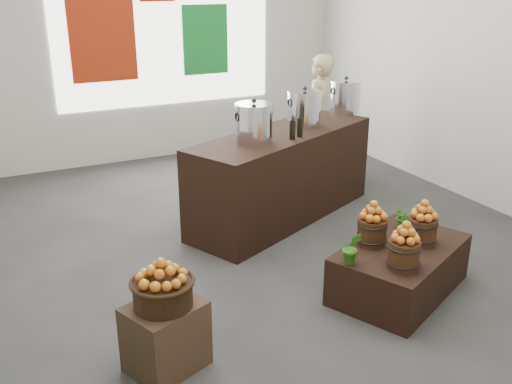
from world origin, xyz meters
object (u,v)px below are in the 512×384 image
wicker_basket (163,294)px  shopper (317,116)px  stock_pot_left (254,124)px  counter (282,176)px  display_table (400,269)px  crate (166,337)px  stock_pot_center (304,109)px  stock_pot_right (345,97)px

wicker_basket → shopper: (3.18, 3.15, 0.23)m
stock_pot_left → shopper: shopper is taller
wicker_basket → counter: size_ratio=0.16×
wicker_basket → display_table: wicker_basket is taller
wicker_basket → shopper: shopper is taller
shopper → crate: bearing=10.2°
counter → shopper: 1.67m
stock_pot_center → counter: bearing=-155.9°
display_table → stock_pot_left: bearing=83.9°
shopper → counter: bearing=10.1°
wicker_basket → stock_pot_left: size_ratio=1.06×
counter → crate: bearing=-159.3°
stock_pot_center → wicker_basket: bearing=-137.6°
stock_pot_right → counter: bearing=-155.9°
crate → stock_pot_right: stock_pot_right is taller
stock_pot_left → stock_pot_center: 0.88m
stock_pot_center → stock_pot_right: size_ratio=1.00×
crate → stock_pot_left: stock_pot_left is taller
stock_pot_left → shopper: size_ratio=0.23×
counter → stock_pot_left: size_ratio=6.47×
stock_pot_left → shopper: bearing=39.9°
crate → wicker_basket: bearing=0.0°
wicker_basket → stock_pot_right: size_ratio=1.06×
counter → shopper: shopper is taller
display_table → counter: 1.92m
wicker_basket → counter: counter is taller
crate → display_table: (2.13, 0.10, -0.03)m
display_table → stock_pot_right: stock_pot_right is taller
display_table → counter: bearing=68.9°
stock_pot_center → shopper: shopper is taller
crate → shopper: shopper is taller
crate → display_table: crate is taller
stock_pot_left → stock_pot_right: size_ratio=1.00×
stock_pot_right → shopper: (0.01, 0.64, -0.36)m
stock_pot_right → crate: bearing=-141.6°
stock_pot_right → shopper: shopper is taller
counter → stock_pot_left: bearing=-180.0°
counter → stock_pot_right: size_ratio=6.47×
counter → stock_pot_center: size_ratio=6.47×
display_table → crate: bearing=158.2°
crate → stock_pot_center: bearing=42.4°
shopper → stock_pot_center: bearing=16.1°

